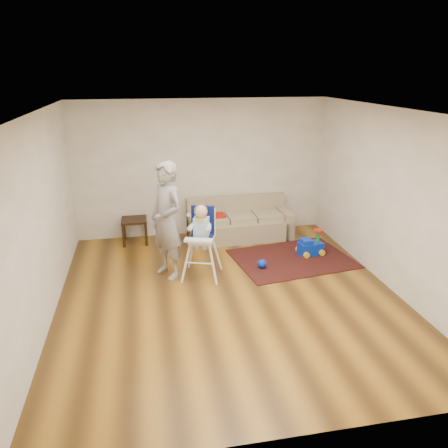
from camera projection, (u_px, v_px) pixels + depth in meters
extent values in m
plane|color=#4A3011|center=(229.00, 295.00, 6.57)|extent=(5.50, 5.50, 0.00)
cube|color=beige|center=(202.00, 169.00, 8.67)|extent=(5.00, 0.04, 2.70)
cube|color=beige|center=(41.00, 221.00, 5.68)|extent=(0.04, 5.50, 2.70)
cube|color=beige|center=(392.00, 200.00, 6.57)|extent=(0.04, 5.50, 2.70)
cube|color=white|center=(230.00, 111.00, 5.67)|extent=(5.00, 5.50, 0.04)
cube|color=#B01B0A|center=(213.00, 216.00, 8.51)|extent=(0.47, 0.31, 0.04)
cube|color=black|center=(292.00, 259.00, 7.83)|extent=(2.21, 1.79, 0.02)
sphere|color=#0931CB|center=(262.00, 264.00, 7.42)|extent=(0.15, 0.15, 0.15)
cylinder|color=#0931CB|center=(198.00, 215.00, 6.71)|extent=(0.05, 0.12, 0.01)
imported|color=#949396|center=(167.00, 221.00, 6.91)|extent=(0.75, 0.83, 1.90)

